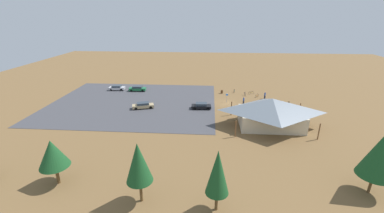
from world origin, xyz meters
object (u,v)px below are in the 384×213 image
(bicycle_blue_yard_center, at_px, (245,94))
(bicycle_teal_yard_front, at_px, (234,91))
(lot_sign, at_px, (227,97))
(pine_midwest, at_px, (53,154))
(trash_bin, at_px, (222,92))
(visitor_near_lot, at_px, (265,95))
(car_tan_aisle_side, at_px, (143,105))
(car_black_end_stall, at_px, (201,106))
(visitor_crossing_yard, at_px, (244,100))
(bicycle_orange_lone_east, at_px, (257,96))
(bicycle_yellow_front_row, at_px, (251,93))
(bicycle_black_yard_left, at_px, (289,103))
(bicycle_red_lone_west, at_px, (251,108))
(car_green_by_curb, at_px, (138,89))
(bike_pavilion, at_px, (271,111))
(pine_center, at_px, (218,172))
(car_silver_back_corner, at_px, (117,88))
(bicycle_green_near_sign, at_px, (278,106))
(pine_east, at_px, (379,155))
(pine_mideast, at_px, (138,163))

(bicycle_blue_yard_center, xyz_separation_m, bicycle_teal_yard_front, (2.52, -2.61, -0.03))
(lot_sign, bearing_deg, pine_midwest, 54.33)
(trash_bin, xyz_separation_m, visitor_near_lot, (-10.51, 3.72, 0.49))
(pine_midwest, bearing_deg, trash_bin, -119.55)
(pine_midwest, distance_m, bicycle_blue_yard_center, 46.93)
(car_tan_aisle_side, relative_size, visitor_near_lot, 2.79)
(car_tan_aisle_side, bearing_deg, bicycle_blue_yard_center, -155.34)
(car_black_end_stall, xyz_separation_m, visitor_crossing_yard, (-9.81, -3.80, 0.20))
(bicycle_orange_lone_east, relative_size, bicycle_blue_yard_center, 0.79)
(lot_sign, xyz_separation_m, car_tan_aisle_side, (18.97, 5.56, -0.68))
(bicycle_yellow_front_row, bearing_deg, bicycle_black_yard_left, 134.20)
(bicycle_orange_lone_east, distance_m, bicycle_red_lone_west, 9.09)
(trash_bin, relative_size, car_green_by_curb, 0.20)
(bike_pavilion, height_order, bicycle_teal_yard_front, bike_pavilion)
(bicycle_orange_lone_east, distance_m, car_black_end_stall, 16.56)
(lot_sign, distance_m, pine_center, 35.44)
(bike_pavilion, height_order, car_silver_back_corner, bike_pavilion)
(lot_sign, relative_size, bicycle_teal_yard_front, 1.29)
(bicycle_blue_yard_center, relative_size, bicycle_green_near_sign, 1.24)
(car_green_by_curb, xyz_separation_m, car_tan_aisle_side, (-4.90, 12.88, -0.00))
(pine_midwest, height_order, pine_east, pine_east)
(bicycle_teal_yard_front, bearing_deg, bicycle_green_near_sign, 129.04)
(lot_sign, bearing_deg, bicycle_black_yard_left, 176.64)
(lot_sign, distance_m, bicycle_orange_lone_east, 9.03)
(bicycle_yellow_front_row, xyz_separation_m, car_silver_back_corner, (36.72, -0.86, 0.34))
(bicycle_teal_yard_front, xyz_separation_m, bicycle_yellow_front_row, (-4.39, 1.16, 0.01))
(bicycle_blue_yard_center, bearing_deg, bike_pavilion, 97.41)
(bicycle_red_lone_west, relative_size, car_silver_back_corner, 0.41)
(bicycle_green_near_sign, distance_m, car_tan_aisle_side, 30.48)
(bicycle_black_yard_left, relative_size, bicycle_green_near_sign, 1.20)
(pine_east, height_order, visitor_crossing_yard, pine_east)
(pine_center, xyz_separation_m, car_black_end_stall, (2.77, -30.30, -4.11))
(car_green_by_curb, bearing_deg, bicycle_green_near_sign, 163.83)
(bicycle_green_near_sign, bearing_deg, pine_east, 97.63)
(car_silver_back_corner, xyz_separation_m, visitor_near_lot, (-39.47, 4.51, 0.23))
(bicycle_teal_yard_front, relative_size, car_silver_back_corner, 0.39)
(bike_pavilion, distance_m, bicycle_orange_lone_east, 17.41)
(bicycle_orange_lone_east, bearing_deg, pine_midwest, 49.62)
(bicycle_teal_yard_front, height_order, car_green_by_curb, car_green_by_curb)
(pine_mideast, bearing_deg, bicycle_red_lone_west, -119.26)
(bicycle_blue_yard_center, height_order, visitor_near_lot, visitor_near_lot)
(pine_center, bearing_deg, pine_mideast, -5.01)
(pine_mideast, bearing_deg, bicycle_blue_yard_center, -112.73)
(bicycle_yellow_front_row, bearing_deg, bicycle_teal_yard_front, -14.84)
(bicycle_black_yard_left, xyz_separation_m, bicycle_red_lone_west, (9.27, 3.54, 0.03))
(pine_midwest, distance_m, car_green_by_curb, 39.49)
(lot_sign, bearing_deg, bicycle_orange_lone_east, -151.50)
(bicycle_blue_yard_center, distance_m, car_tan_aisle_side, 26.40)
(bike_pavilion, height_order, lot_sign, bike_pavilion)
(bike_pavilion, relative_size, bicycle_black_yard_left, 8.67)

